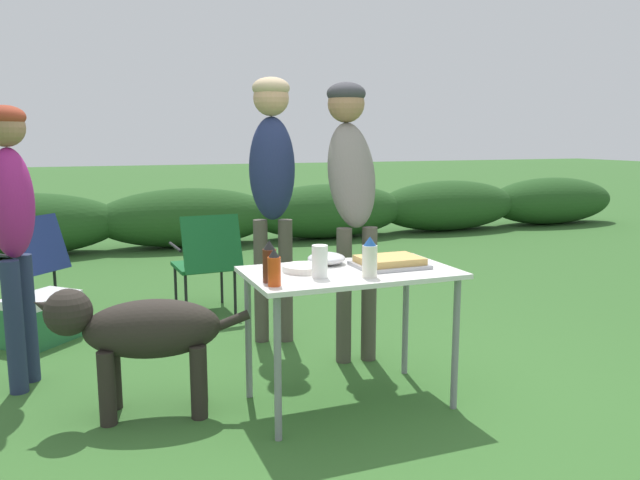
{
  "coord_description": "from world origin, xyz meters",
  "views": [
    {
      "loc": [
        -1.31,
        -2.95,
        1.44
      ],
      "look_at": [
        -0.12,
        0.12,
        0.89
      ],
      "focal_mm": 35.0,
      "sensor_mm": 36.0,
      "label": 1
    }
  ],
  "objects_px": {
    "standing_person_in_navy_coat": "(272,172)",
    "mixing_bowl": "(326,258)",
    "camp_chair_near_hedge": "(207,258)",
    "bbq_sauce_bottle": "(269,262)",
    "cooler_box": "(42,319)",
    "food_tray": "(389,262)",
    "hot_sauce_bottle": "(274,268)",
    "standing_person_in_gray_fleece": "(12,213)",
    "mayo_bottle": "(370,258)",
    "dog": "(139,332)",
    "plate_stack": "(304,268)",
    "camp_chair_green_behind_table": "(25,262)",
    "standing_person_in_olive_jacket": "(351,177)",
    "folding_table": "(350,284)",
    "paper_cup_stack": "(320,262)"
  },
  "relations": [
    {
      "from": "cooler_box",
      "to": "food_tray",
      "type": "bearing_deg",
      "value": -88.43
    },
    {
      "from": "camp_chair_near_hedge",
      "to": "cooler_box",
      "type": "bearing_deg",
      "value": -171.12
    },
    {
      "from": "food_tray",
      "to": "paper_cup_stack",
      "type": "height_order",
      "value": "paper_cup_stack"
    },
    {
      "from": "mayo_bottle",
      "to": "cooler_box",
      "type": "xyz_separation_m",
      "value": [
        -1.63,
        1.9,
        -0.67
      ]
    },
    {
      "from": "standing_person_in_olive_jacket",
      "to": "cooler_box",
      "type": "bearing_deg",
      "value": 159.9
    },
    {
      "from": "food_tray",
      "to": "standing_person_in_olive_jacket",
      "type": "xyz_separation_m",
      "value": [
        0.09,
        0.72,
        0.41
      ]
    },
    {
      "from": "paper_cup_stack",
      "to": "standing_person_in_navy_coat",
      "type": "relative_size",
      "value": 0.09
    },
    {
      "from": "standing_person_in_navy_coat",
      "to": "camp_chair_near_hedge",
      "type": "xyz_separation_m",
      "value": [
        -0.31,
        0.83,
        -0.73
      ]
    },
    {
      "from": "standing_person_in_navy_coat",
      "to": "standing_person_in_gray_fleece",
      "type": "bearing_deg",
      "value": -151.91
    },
    {
      "from": "standing_person_in_navy_coat",
      "to": "mixing_bowl",
      "type": "bearing_deg",
      "value": -70.42
    },
    {
      "from": "standing_person_in_olive_jacket",
      "to": "dog",
      "type": "relative_size",
      "value": 1.64
    },
    {
      "from": "mixing_bowl",
      "to": "food_tray",
      "type": "bearing_deg",
      "value": -32.7
    },
    {
      "from": "standing_person_in_navy_coat",
      "to": "mayo_bottle",
      "type": "bearing_deg",
      "value": -67.21
    },
    {
      "from": "mixing_bowl",
      "to": "standing_person_in_navy_coat",
      "type": "bearing_deg",
      "value": 90.96
    },
    {
      "from": "folding_table",
      "to": "cooler_box",
      "type": "xyz_separation_m",
      "value": [
        -1.61,
        1.72,
        -0.49
      ]
    },
    {
      "from": "mixing_bowl",
      "to": "bbq_sauce_bottle",
      "type": "distance_m",
      "value": 0.52
    },
    {
      "from": "dog",
      "to": "cooler_box",
      "type": "height_order",
      "value": "dog"
    },
    {
      "from": "paper_cup_stack",
      "to": "camp_chair_green_behind_table",
      "type": "relative_size",
      "value": 0.2
    },
    {
      "from": "hot_sauce_bottle",
      "to": "standing_person_in_gray_fleece",
      "type": "distance_m",
      "value": 1.62
    },
    {
      "from": "mixing_bowl",
      "to": "dog",
      "type": "relative_size",
      "value": 0.19
    },
    {
      "from": "food_tray",
      "to": "standing_person_in_gray_fleece",
      "type": "distance_m",
      "value": 2.11
    },
    {
      "from": "dog",
      "to": "cooler_box",
      "type": "xyz_separation_m",
      "value": [
        -0.54,
        1.46,
        -0.28
      ]
    },
    {
      "from": "folding_table",
      "to": "plate_stack",
      "type": "relative_size",
      "value": 4.92
    },
    {
      "from": "food_tray",
      "to": "bbq_sauce_bottle",
      "type": "height_order",
      "value": "bbq_sauce_bottle"
    },
    {
      "from": "mayo_bottle",
      "to": "standing_person_in_navy_coat",
      "type": "relative_size",
      "value": 0.11
    },
    {
      "from": "plate_stack",
      "to": "hot_sauce_bottle",
      "type": "height_order",
      "value": "hot_sauce_bottle"
    },
    {
      "from": "mayo_bottle",
      "to": "food_tray",
      "type": "bearing_deg",
      "value": 42.39
    },
    {
      "from": "standing_person_in_olive_jacket",
      "to": "cooler_box",
      "type": "height_order",
      "value": "standing_person_in_olive_jacket"
    },
    {
      "from": "mixing_bowl",
      "to": "hot_sauce_bottle",
      "type": "height_order",
      "value": "hot_sauce_bottle"
    },
    {
      "from": "hot_sauce_bottle",
      "to": "standing_person_in_gray_fleece",
      "type": "xyz_separation_m",
      "value": [
        -1.19,
        1.08,
        0.19
      ]
    },
    {
      "from": "food_tray",
      "to": "dog",
      "type": "xyz_separation_m",
      "value": [
        -1.3,
        0.26,
        -0.32
      ]
    },
    {
      "from": "bbq_sauce_bottle",
      "to": "folding_table",
      "type": "bearing_deg",
      "value": 12.87
    },
    {
      "from": "food_tray",
      "to": "dog",
      "type": "distance_m",
      "value": 1.36
    },
    {
      "from": "mayo_bottle",
      "to": "bbq_sauce_bottle",
      "type": "relative_size",
      "value": 1.0
    },
    {
      "from": "bbq_sauce_bottle",
      "to": "dog",
      "type": "relative_size",
      "value": 0.19
    },
    {
      "from": "food_tray",
      "to": "hot_sauce_bottle",
      "type": "distance_m",
      "value": 0.74
    },
    {
      "from": "hot_sauce_bottle",
      "to": "dog",
      "type": "xyz_separation_m",
      "value": [
        -0.59,
        0.45,
        -0.38
      ]
    },
    {
      "from": "plate_stack",
      "to": "cooler_box",
      "type": "distance_m",
      "value": 2.23
    },
    {
      "from": "paper_cup_stack",
      "to": "standing_person_in_gray_fleece",
      "type": "height_order",
      "value": "standing_person_in_gray_fleece"
    },
    {
      "from": "bbq_sauce_bottle",
      "to": "standing_person_in_olive_jacket",
      "type": "distance_m",
      "value": 1.2
    },
    {
      "from": "plate_stack",
      "to": "camp_chair_green_behind_table",
      "type": "relative_size",
      "value": 0.27
    },
    {
      "from": "camp_chair_green_behind_table",
      "to": "standing_person_in_olive_jacket",
      "type": "bearing_deg",
      "value": -85.07
    },
    {
      "from": "paper_cup_stack",
      "to": "camp_chair_green_behind_table",
      "type": "xyz_separation_m",
      "value": [
        -1.53,
        2.47,
        -0.35
      ]
    },
    {
      "from": "folding_table",
      "to": "mayo_bottle",
      "type": "bearing_deg",
      "value": -83.27
    },
    {
      "from": "mixing_bowl",
      "to": "bbq_sauce_bottle",
      "type": "xyz_separation_m",
      "value": [
        -0.42,
        -0.3,
        0.07
      ]
    },
    {
      "from": "plate_stack",
      "to": "bbq_sauce_bottle",
      "type": "relative_size",
      "value": 1.08
    },
    {
      "from": "standing_person_in_olive_jacket",
      "to": "standing_person_in_gray_fleece",
      "type": "relative_size",
      "value": 1.11
    },
    {
      "from": "bbq_sauce_bottle",
      "to": "cooler_box",
      "type": "xyz_separation_m",
      "value": [
        -1.13,
        1.83,
        -0.67
      ]
    },
    {
      "from": "food_tray",
      "to": "camp_chair_near_hedge",
      "type": "bearing_deg",
      "value": 107.22
    },
    {
      "from": "mayo_bottle",
      "to": "bbq_sauce_bottle",
      "type": "height_order",
      "value": "same"
    }
  ]
}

